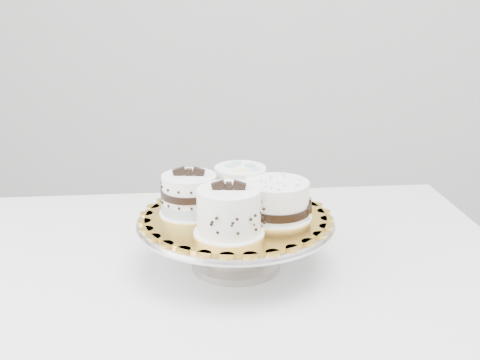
# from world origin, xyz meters

# --- Properties ---
(table) EXTENTS (1.22, 0.92, 0.75)m
(table) POSITION_xyz_m (0.00, 0.14, 0.66)
(table) COLOR silver
(table) RESTS_ON floor
(cake_stand) EXTENTS (0.33, 0.33, 0.09)m
(cake_stand) POSITION_xyz_m (0.05, 0.13, 0.81)
(cake_stand) COLOR gray
(cake_stand) RESTS_ON table
(cake_board) EXTENTS (0.31, 0.31, 0.00)m
(cake_board) POSITION_xyz_m (0.05, 0.13, 0.84)
(cake_board) COLOR orange
(cake_board) RESTS_ON cake_stand
(cake_swirl) EXTENTS (0.11, 0.11, 0.09)m
(cake_swirl) POSITION_xyz_m (0.05, 0.05, 0.88)
(cake_swirl) COLOR white
(cake_swirl) RESTS_ON cake_board
(cake_banded) EXTENTS (0.10, 0.10, 0.08)m
(cake_banded) POSITION_xyz_m (-0.03, 0.13, 0.88)
(cake_banded) COLOR white
(cake_banded) RESTS_ON cake_board
(cake_dots) EXTENTS (0.11, 0.11, 0.07)m
(cake_dots) POSITION_xyz_m (0.06, 0.19, 0.88)
(cake_dots) COLOR white
(cake_dots) RESTS_ON cake_board
(cake_ribbon) EXTENTS (0.12, 0.12, 0.07)m
(cake_ribbon) POSITION_xyz_m (0.12, 0.13, 0.87)
(cake_ribbon) COLOR white
(cake_ribbon) RESTS_ON cake_board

